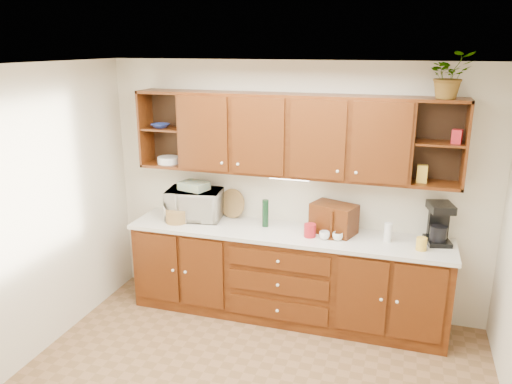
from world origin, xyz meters
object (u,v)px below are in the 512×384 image
Objects in this scene: microwave at (195,204)px; coffee_maker at (439,223)px; bread_box at (334,218)px; potted_plant at (450,75)px.

coffee_maker reaches higher than microwave.
bread_box is 1.68m from potted_plant.
potted_plant is at bearing -141.13° from coffee_maker.
bread_box is 1.08× the size of coffee_maker.
potted_plant is at bearing 17.73° from bread_box.
microwave is at bearing -160.28° from bread_box.
microwave is 2.79m from potted_plant.
microwave is at bearing 179.42° from potted_plant.
microwave is 1.36× the size of bread_box.
potted_plant reaches higher than microwave.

